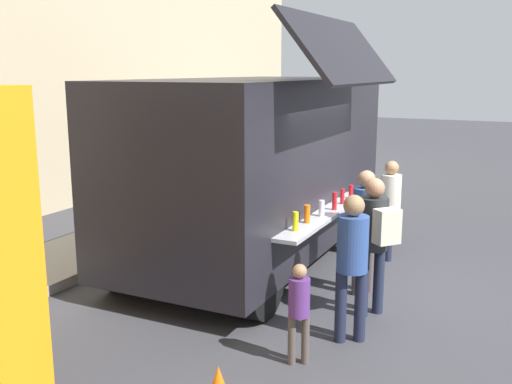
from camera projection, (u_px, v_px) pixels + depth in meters
ground_plane at (370, 285)px, 8.39m from camera, size 60.00×60.00×0.00m
food_truck_main at (257, 163)px, 9.24m from camera, size 5.55×3.18×3.74m
trash_bin at (241, 181)px, 13.88m from camera, size 0.60×0.60×0.88m
customer_front_ordering at (365, 221)px, 7.90m from camera, size 0.35×0.35×1.72m
customer_mid_with_backpack at (375, 233)px, 7.15m from camera, size 0.52×0.55×1.74m
customer_rear_waiting at (352, 255)px, 6.46m from camera, size 0.35×0.35×1.70m
customer_extra_browsing at (390, 201)px, 9.38m from camera, size 0.33×0.33×1.61m
child_near_queue at (299, 305)px, 6.02m from camera, size 0.22×0.22×1.09m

